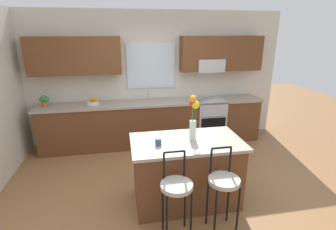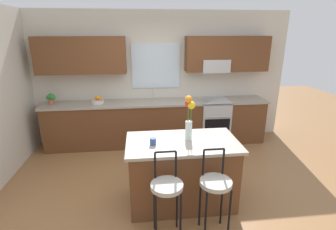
{
  "view_description": "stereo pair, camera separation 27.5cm",
  "coord_description": "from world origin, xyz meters",
  "px_view_note": "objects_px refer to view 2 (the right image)",
  "views": [
    {
      "loc": [
        -0.63,
        -3.3,
        2.29
      ],
      "look_at": [
        0.09,
        0.55,
        1.0
      ],
      "focal_mm": 27.27,
      "sensor_mm": 36.0,
      "label": 1
    },
    {
      "loc": [
        -0.35,
        -3.34,
        2.29
      ],
      "look_at": [
        0.09,
        0.55,
        1.0
      ],
      "focal_mm": 27.27,
      "sensor_mm": 36.0,
      "label": 2
    }
  ],
  "objects_px": {
    "oven_range": "(213,121)",
    "flower_vase": "(189,116)",
    "fruit_bowl_oranges": "(98,101)",
    "kitchen_island": "(182,172)",
    "bar_stool_middle": "(215,186)",
    "potted_plant_small": "(51,98)",
    "bar_stool_near": "(167,189)",
    "mug_ceramic": "(153,141)"
  },
  "relations": [
    {
      "from": "bar_stool_middle",
      "to": "mug_ceramic",
      "type": "relative_size",
      "value": 11.58
    },
    {
      "from": "bar_stool_near",
      "to": "oven_range",
      "type": "bearing_deg",
      "value": 63.79
    },
    {
      "from": "flower_vase",
      "to": "fruit_bowl_oranges",
      "type": "bearing_deg",
      "value": 126.33
    },
    {
      "from": "flower_vase",
      "to": "bar_stool_near",
      "type": "bearing_deg",
      "value": -118.61
    },
    {
      "from": "oven_range",
      "to": "potted_plant_small",
      "type": "bearing_deg",
      "value": 179.58
    },
    {
      "from": "bar_stool_near",
      "to": "bar_stool_middle",
      "type": "xyz_separation_m",
      "value": [
        0.55,
        0.0,
        0.0
      ]
    },
    {
      "from": "fruit_bowl_oranges",
      "to": "flower_vase",
      "type": "bearing_deg",
      "value": -53.67
    },
    {
      "from": "bar_stool_middle",
      "to": "flower_vase",
      "type": "relative_size",
      "value": 1.71
    },
    {
      "from": "kitchen_island",
      "to": "mug_ceramic",
      "type": "xyz_separation_m",
      "value": [
        -0.39,
        -0.06,
        0.5
      ]
    },
    {
      "from": "kitchen_island",
      "to": "bar_stool_middle",
      "type": "bearing_deg",
      "value": -66.33
    },
    {
      "from": "oven_range",
      "to": "kitchen_island",
      "type": "bearing_deg",
      "value": -116.99
    },
    {
      "from": "kitchen_island",
      "to": "flower_vase",
      "type": "relative_size",
      "value": 2.42
    },
    {
      "from": "mug_ceramic",
      "to": "oven_range",
      "type": "bearing_deg",
      "value": 55.67
    },
    {
      "from": "kitchen_island",
      "to": "fruit_bowl_oranges",
      "type": "relative_size",
      "value": 6.12
    },
    {
      "from": "kitchen_island",
      "to": "bar_stool_near",
      "type": "height_order",
      "value": "bar_stool_near"
    },
    {
      "from": "oven_range",
      "to": "flower_vase",
      "type": "relative_size",
      "value": 1.51
    },
    {
      "from": "bar_stool_middle",
      "to": "fruit_bowl_oranges",
      "type": "height_order",
      "value": "fruit_bowl_oranges"
    },
    {
      "from": "mug_ceramic",
      "to": "potted_plant_small",
      "type": "xyz_separation_m",
      "value": [
        -1.87,
        2.08,
        0.09
      ]
    },
    {
      "from": "bar_stool_near",
      "to": "flower_vase",
      "type": "distance_m",
      "value": 0.98
    },
    {
      "from": "bar_stool_near",
      "to": "mug_ceramic",
      "type": "xyz_separation_m",
      "value": [
        -0.11,
        0.57,
        0.33
      ]
    },
    {
      "from": "fruit_bowl_oranges",
      "to": "kitchen_island",
      "type": "bearing_deg",
      "value": -55.91
    },
    {
      "from": "mug_ceramic",
      "to": "flower_vase",
      "type": "bearing_deg",
      "value": 11.99
    },
    {
      "from": "kitchen_island",
      "to": "bar_stool_middle",
      "type": "xyz_separation_m",
      "value": [
        0.27,
        -0.63,
        0.17
      ]
    },
    {
      "from": "mug_ceramic",
      "to": "potted_plant_small",
      "type": "distance_m",
      "value": 2.8
    },
    {
      "from": "kitchen_island",
      "to": "fruit_bowl_oranges",
      "type": "distance_m",
      "value": 2.5
    },
    {
      "from": "bar_stool_middle",
      "to": "flower_vase",
      "type": "height_order",
      "value": "flower_vase"
    },
    {
      "from": "oven_range",
      "to": "potted_plant_small",
      "type": "xyz_separation_m",
      "value": [
        -3.27,
        0.02,
        0.59
      ]
    },
    {
      "from": "bar_stool_near",
      "to": "bar_stool_middle",
      "type": "bearing_deg",
      "value": 0.0
    },
    {
      "from": "fruit_bowl_oranges",
      "to": "potted_plant_small",
      "type": "relative_size",
      "value": 1.06
    },
    {
      "from": "bar_stool_near",
      "to": "kitchen_island",
      "type": "bearing_deg",
      "value": 66.33
    },
    {
      "from": "bar_stool_near",
      "to": "flower_vase",
      "type": "bearing_deg",
      "value": 61.39
    },
    {
      "from": "kitchen_island",
      "to": "mug_ceramic",
      "type": "height_order",
      "value": "mug_ceramic"
    },
    {
      "from": "flower_vase",
      "to": "potted_plant_small",
      "type": "height_order",
      "value": "flower_vase"
    },
    {
      "from": "potted_plant_small",
      "to": "oven_range",
      "type": "bearing_deg",
      "value": -0.42
    },
    {
      "from": "oven_range",
      "to": "bar_stool_middle",
      "type": "bearing_deg",
      "value": -105.79
    },
    {
      "from": "bar_stool_middle",
      "to": "kitchen_island",
      "type": "bearing_deg",
      "value": 113.67
    },
    {
      "from": "oven_range",
      "to": "mug_ceramic",
      "type": "distance_m",
      "value": 2.54
    },
    {
      "from": "oven_range",
      "to": "kitchen_island",
      "type": "height_order",
      "value": "same"
    },
    {
      "from": "mug_ceramic",
      "to": "potted_plant_small",
      "type": "relative_size",
      "value": 0.4
    },
    {
      "from": "kitchen_island",
      "to": "flower_vase",
      "type": "height_order",
      "value": "flower_vase"
    },
    {
      "from": "oven_range",
      "to": "flower_vase",
      "type": "height_order",
      "value": "flower_vase"
    },
    {
      "from": "bar_stool_near",
      "to": "flower_vase",
      "type": "relative_size",
      "value": 1.71
    }
  ]
}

